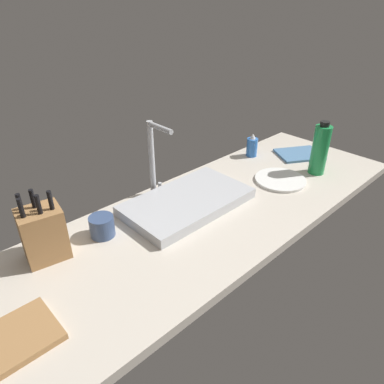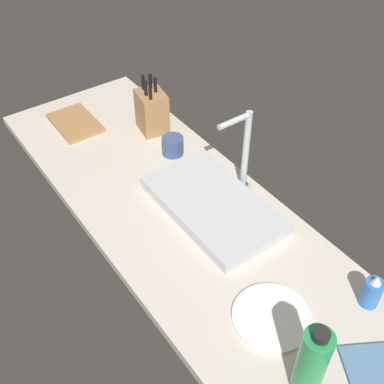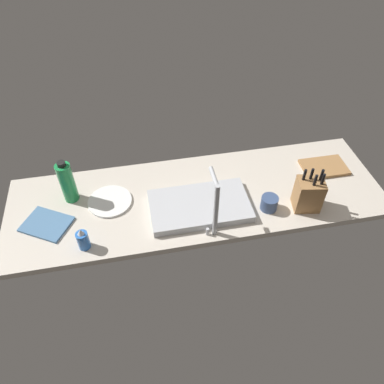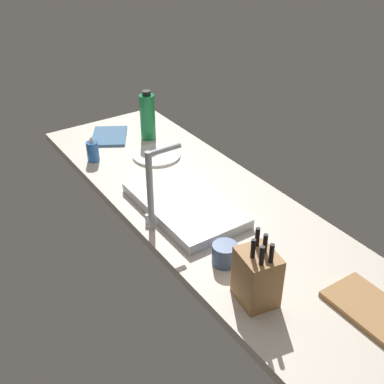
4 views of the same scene
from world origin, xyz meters
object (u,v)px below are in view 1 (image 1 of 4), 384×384
(faucet, at_px, (154,155))
(cutting_board, at_px, (4,345))
(knife_block, at_px, (43,233))
(dish_towel, at_px, (299,154))
(dinner_plate, at_px, (280,180))
(coffee_mug, at_px, (102,226))
(water_bottle, at_px, (320,149))
(soap_bottle, at_px, (252,146))
(sink_basin, at_px, (187,202))

(faucet, distance_m, cutting_board, 0.81)
(faucet, height_order, knife_block, faucet)
(knife_block, xyz_separation_m, dish_towel, (1.29, -0.13, -0.08))
(dish_towel, bearing_deg, dinner_plate, -162.94)
(dinner_plate, relative_size, dish_towel, 1.03)
(faucet, xyz_separation_m, dinner_plate, (0.48, -0.29, -0.18))
(coffee_mug, bearing_deg, cutting_board, -150.83)
(water_bottle, xyz_separation_m, dinner_plate, (-0.19, 0.07, -0.11))
(dinner_plate, height_order, dish_towel, same)
(coffee_mug, bearing_deg, knife_block, 172.72)
(coffee_mug, bearing_deg, water_bottle, -14.96)
(knife_block, distance_m, dish_towel, 1.30)
(knife_block, bearing_deg, water_bottle, -3.68)
(soap_bottle, bearing_deg, dinner_plate, -115.43)
(soap_bottle, bearing_deg, knife_block, -177.80)
(cutting_board, height_order, coffee_mug, coffee_mug)
(soap_bottle, height_order, coffee_mug, soap_bottle)
(dish_towel, bearing_deg, faucet, 166.29)
(sink_basin, bearing_deg, knife_block, 170.61)
(dish_towel, bearing_deg, sink_basin, 177.13)
(sink_basin, height_order, dish_towel, sink_basin)
(coffee_mug, bearing_deg, dinner_plate, -14.01)
(sink_basin, relative_size, soap_bottle, 4.14)
(water_bottle, bearing_deg, soap_bottle, 101.56)
(sink_basin, height_order, dinner_plate, sink_basin)
(sink_basin, height_order, water_bottle, water_bottle)
(cutting_board, distance_m, coffee_mug, 0.47)
(sink_basin, bearing_deg, coffee_mug, 169.47)
(sink_basin, distance_m, knife_block, 0.55)
(knife_block, bearing_deg, dish_towel, 4.49)
(faucet, height_order, soap_bottle, faucet)
(dinner_plate, bearing_deg, cutting_board, -178.47)
(knife_block, bearing_deg, faucet, 17.80)
(cutting_board, bearing_deg, sink_basin, 12.34)
(cutting_board, bearing_deg, faucet, 24.01)
(knife_block, xyz_separation_m, dinner_plate, (0.98, -0.22, -0.08))
(knife_block, xyz_separation_m, cutting_board, (-0.22, -0.25, -0.08))
(dinner_plate, distance_m, dish_towel, 0.33)
(sink_basin, bearing_deg, water_bottle, -17.28)
(faucet, height_order, dish_towel, faucet)
(dinner_plate, bearing_deg, coffee_mug, 165.99)
(faucet, height_order, water_bottle, faucet)
(sink_basin, distance_m, coffee_mug, 0.35)
(dinner_plate, bearing_deg, sink_basin, 163.38)
(dinner_plate, bearing_deg, dish_towel, 17.06)
(soap_bottle, distance_m, coffee_mug, 0.92)
(knife_block, height_order, coffee_mug, knife_block)
(cutting_board, xyz_separation_m, coffee_mug, (0.41, 0.23, 0.03))
(sink_basin, bearing_deg, dinner_plate, -16.62)
(knife_block, relative_size, coffee_mug, 2.76)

